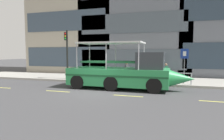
{
  "coord_description": "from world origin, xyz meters",
  "views": [
    {
      "loc": [
        5.08,
        -12.71,
        2.55
      ],
      "look_at": [
        0.59,
        1.45,
        1.3
      ],
      "focal_mm": 32.53,
      "sensor_mm": 36.0,
      "label": 1
    }
  ],
  "objects": [
    {
      "name": "curb_edge",
      "position": [
        0.0,
        3.11,
        0.09
      ],
      "size": [
        32.0,
        0.18,
        0.18
      ],
      "primitive_type": "cube",
      "color": "#B2ADA3",
      "rests_on": "ground_plane"
    },
    {
      "name": "traffic_light_pole",
      "position": [
        -4.47,
        3.76,
        2.85
      ],
      "size": [
        0.24,
        0.46,
        4.43
      ],
      "color": "black",
      "rests_on": "sidewalk"
    },
    {
      "name": "sidewalk",
      "position": [
        0.0,
        5.6,
        0.09
      ],
      "size": [
        32.0,
        4.8,
        0.18
      ],
      "primitive_type": "cube",
      "color": "#99968E",
      "rests_on": "ground_plane"
    },
    {
      "name": "duck_tour_boat",
      "position": [
        1.66,
        1.23,
        1.1
      ],
      "size": [
        8.87,
        2.59,
        3.32
      ],
      "color": "#2D9351",
      "rests_on": "ground_plane"
    },
    {
      "name": "ground_plane",
      "position": [
        0.0,
        0.0,
        0.0
      ],
      "size": [
        120.0,
        120.0,
        0.0
      ],
      "primitive_type": "plane",
      "color": "#3D3D3F"
    },
    {
      "name": "parking_sign",
      "position": [
        5.69,
        3.99,
        2.01
      ],
      "size": [
        0.6,
        0.12,
        2.7
      ],
      "color": "#4C4F54",
      "rests_on": "sidewalk"
    },
    {
      "name": "pedestrian_mid_left",
      "position": [
        0.94,
        4.64,
        1.14
      ],
      "size": [
        0.29,
        0.41,
        1.58
      ],
      "color": "#1E2338",
      "rests_on": "sidewalk"
    },
    {
      "name": "pedestrian_near_bow",
      "position": [
        4.27,
        4.99,
        1.08
      ],
      "size": [
        0.41,
        0.25,
        1.5
      ],
      "color": "black",
      "rests_on": "sidewalk"
    },
    {
      "name": "curb_guardrail",
      "position": [
        0.94,
        3.45,
        0.77
      ],
      "size": [
        10.59,
        0.09,
        0.88
      ],
      "color": "#9EA0A8",
      "rests_on": "sidewalk"
    },
    {
      "name": "lane_centreline",
      "position": [
        -0.0,
        -1.09,
        0.0
      ],
      "size": [
        25.8,
        0.12,
        0.01
      ],
      "color": "#DBD64C",
      "rests_on": "ground_plane"
    }
  ]
}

